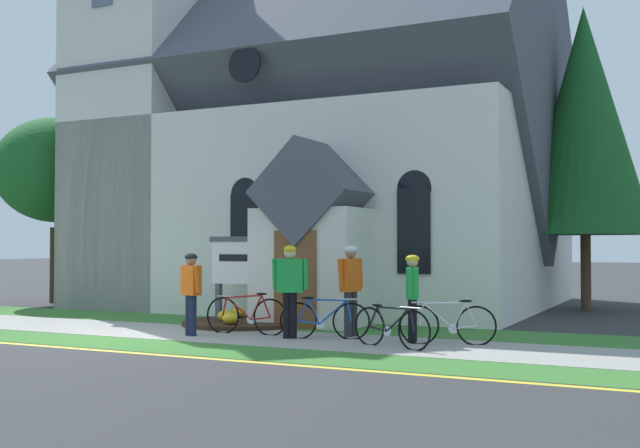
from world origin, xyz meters
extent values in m
plane|color=#333335|center=(0.00, 4.00, 0.00)|extent=(140.00, 140.00, 0.00)
cube|color=#99968E|center=(0.12, 1.42, 0.01)|extent=(32.00, 2.42, 0.01)
cube|color=#38722D|center=(0.12, -0.51, 0.00)|extent=(32.00, 1.45, 0.01)
cube|color=#38722D|center=(0.12, 3.67, 0.00)|extent=(24.00, 2.07, 0.01)
cube|color=yellow|center=(0.12, -1.38, 0.00)|extent=(28.00, 0.16, 0.01)
cube|color=silver|center=(0.12, 10.08, 2.62)|extent=(12.50, 10.75, 5.25)
cube|color=#4C515B|center=(0.12, 10.08, 6.68)|extent=(13.00, 10.95, 10.95)
cube|color=silver|center=(-4.45, 6.39, 5.64)|extent=(3.38, 3.38, 11.29)
cube|color=silver|center=(2.37, 3.90, 1.30)|extent=(2.40, 1.60, 2.60)
cube|color=#4C515B|center=(2.37, 3.90, 2.95)|extent=(2.40, 1.80, 2.40)
cube|color=brown|center=(2.37, 3.08, 1.05)|extent=(1.00, 0.06, 2.10)
cube|color=black|center=(0.12, 4.67, 2.10)|extent=(0.76, 0.06, 1.90)
cone|color=black|center=(0.12, 4.67, 3.05)|extent=(0.80, 0.06, 0.80)
cube|color=black|center=(4.49, 4.67, 2.10)|extent=(0.76, 0.06, 1.90)
cone|color=black|center=(4.49, 4.67, 3.05)|extent=(0.80, 0.06, 0.80)
cylinder|color=black|center=(0.12, 4.67, 6.25)|extent=(0.90, 0.06, 0.90)
cube|color=#474C56|center=(0.09, 3.59, 0.45)|extent=(0.12, 0.12, 0.89)
cube|color=#474C56|center=(1.86, 3.51, 0.45)|extent=(0.12, 0.12, 0.89)
cube|color=white|center=(0.98, 3.55, 1.38)|extent=(2.10, 0.17, 0.97)
cube|color=#474C56|center=(0.98, 3.55, 1.92)|extent=(2.23, 0.22, 0.12)
cube|color=black|center=(0.97, 3.51, 1.50)|extent=(1.68, 0.08, 0.16)
cylinder|color=#382319|center=(0.98, 3.18, 0.05)|extent=(2.63, 2.63, 0.10)
ellipsoid|color=#CC338C|center=(1.65, 3.38, 0.22)|extent=(0.36, 0.36, 0.24)
ellipsoid|color=orange|center=(1.24, 3.95, 0.22)|extent=(0.36, 0.36, 0.24)
ellipsoid|color=gold|center=(0.49, 3.79, 0.22)|extent=(0.36, 0.36, 0.24)
ellipsoid|color=gold|center=(0.69, 2.96, 0.22)|extent=(0.36, 0.36, 0.24)
ellipsoid|color=gold|center=(1.16, 2.43, 0.22)|extent=(0.36, 0.36, 0.24)
torus|color=black|center=(6.55, 2.06, 0.34)|extent=(0.70, 0.26, 0.72)
torus|color=black|center=(5.59, 1.75, 0.34)|extent=(0.70, 0.26, 0.72)
cylinder|color=#B7B7BC|center=(5.92, 1.85, 0.51)|extent=(0.53, 0.21, 0.47)
cylinder|color=#B7B7BC|center=(6.02, 1.89, 0.74)|extent=(0.72, 0.27, 0.06)
cylinder|color=#B7B7BC|center=(6.27, 1.97, 0.52)|extent=(0.25, 0.11, 0.48)
cylinder|color=#B7B7BC|center=(6.36, 2.00, 0.32)|extent=(0.40, 0.16, 0.09)
cylinder|color=#B7B7BC|center=(6.47, 2.03, 0.55)|extent=(0.22, 0.10, 0.43)
cylinder|color=#B7B7BC|center=(5.63, 1.76, 0.54)|extent=(0.12, 0.07, 0.40)
ellipsoid|color=black|center=(6.38, 2.01, 0.79)|extent=(0.25, 0.15, 0.05)
cylinder|color=silver|center=(5.67, 1.77, 0.75)|extent=(0.43, 0.16, 0.03)
cylinder|color=silver|center=(6.17, 1.94, 0.29)|extent=(0.18, 0.08, 0.18)
torus|color=black|center=(3.26, 1.52, 0.34)|extent=(0.69, 0.28, 0.72)
torus|color=black|center=(4.21, 1.86, 0.34)|extent=(0.69, 0.28, 0.72)
cylinder|color=#194CA5|center=(3.89, 1.74, 0.51)|extent=(0.53, 0.22, 0.48)
cylinder|color=#194CA5|center=(3.78, 1.70, 0.74)|extent=(0.71, 0.29, 0.05)
cylinder|color=#194CA5|center=(3.54, 1.61, 0.52)|extent=(0.25, 0.12, 0.48)
cylinder|color=#194CA5|center=(3.45, 1.58, 0.32)|extent=(0.40, 0.17, 0.09)
cylinder|color=#194CA5|center=(3.35, 1.55, 0.55)|extent=(0.21, 0.11, 0.42)
cylinder|color=#194CA5|center=(4.17, 1.84, 0.54)|extent=(0.12, 0.07, 0.41)
ellipsoid|color=black|center=(3.43, 1.58, 0.78)|extent=(0.25, 0.16, 0.05)
cylinder|color=silver|center=(4.13, 1.83, 0.76)|extent=(0.42, 0.18, 0.03)
cylinder|color=silver|center=(3.64, 1.65, 0.29)|extent=(0.18, 0.08, 0.18)
torus|color=black|center=(4.84, 1.24, 0.33)|extent=(0.68, 0.26, 0.70)
torus|color=black|center=(5.78, 0.91, 0.33)|extent=(0.68, 0.26, 0.70)
cylinder|color=black|center=(5.46, 1.02, 0.49)|extent=(0.53, 0.21, 0.45)
cylinder|color=black|center=(5.36, 1.05, 0.70)|extent=(0.71, 0.28, 0.05)
cylinder|color=black|center=(5.11, 1.14, 0.49)|extent=(0.25, 0.12, 0.42)
cylinder|color=black|center=(5.03, 1.17, 0.31)|extent=(0.39, 0.17, 0.09)
cylinder|color=black|center=(4.92, 1.21, 0.51)|extent=(0.21, 0.10, 0.37)
cylinder|color=black|center=(5.75, 0.92, 0.52)|extent=(0.12, 0.07, 0.37)
ellipsoid|color=black|center=(5.01, 1.18, 0.72)|extent=(0.25, 0.15, 0.05)
cylinder|color=silver|center=(5.71, 0.93, 0.72)|extent=(0.42, 0.17, 0.03)
cylinder|color=silver|center=(5.22, 1.10, 0.28)|extent=(0.18, 0.08, 0.18)
torus|color=black|center=(2.51, 1.75, 0.36)|extent=(0.75, 0.07, 0.75)
torus|color=black|center=(1.44, 1.70, 0.36)|extent=(0.75, 0.07, 0.75)
cylinder|color=#A51E19|center=(1.81, 1.71, 0.52)|extent=(0.58, 0.07, 0.45)
cylinder|color=#A51E19|center=(1.92, 1.72, 0.76)|extent=(0.80, 0.08, 0.10)
cylinder|color=#A51E19|center=(2.20, 1.73, 0.55)|extent=(0.27, 0.05, 0.50)
cylinder|color=#A51E19|center=(2.30, 1.74, 0.33)|extent=(0.44, 0.06, 0.09)
cylinder|color=#A51E19|center=(2.42, 1.75, 0.57)|extent=(0.23, 0.05, 0.45)
cylinder|color=#A51E19|center=(1.48, 1.70, 0.54)|extent=(0.12, 0.04, 0.38)
ellipsoid|color=black|center=(2.32, 1.74, 0.82)|extent=(0.24, 0.09, 0.05)
cylinder|color=silver|center=(1.53, 1.70, 0.75)|extent=(0.44, 0.05, 0.03)
cylinder|color=silver|center=(2.09, 1.73, 0.30)|extent=(0.18, 0.03, 0.18)
cylinder|color=#2D2D33|center=(4.05, 2.34, 0.44)|extent=(0.15, 0.15, 0.88)
cylinder|color=#2D2D33|center=(4.02, 2.13, 0.44)|extent=(0.15, 0.15, 0.88)
cube|color=#E55914|center=(4.04, 2.23, 1.20)|extent=(0.27, 0.52, 0.64)
sphere|color=#936B51|center=(4.04, 2.23, 1.64)|extent=(0.23, 0.23, 0.23)
ellipsoid|color=silver|center=(4.04, 2.23, 1.70)|extent=(0.31, 0.28, 0.16)
cylinder|color=#E55914|center=(4.12, 2.52, 1.23)|extent=(0.09, 0.14, 0.58)
cylinder|color=#E55914|center=(3.95, 1.95, 1.23)|extent=(0.09, 0.18, 0.59)
cylinder|color=black|center=(3.16, 1.48, 0.44)|extent=(0.15, 0.15, 0.88)
cylinder|color=black|center=(3.05, 1.44, 0.44)|extent=(0.15, 0.15, 0.88)
cube|color=green|center=(3.11, 1.46, 1.20)|extent=(0.53, 0.37, 0.64)
sphere|color=beige|center=(3.11, 1.46, 1.64)|extent=(0.23, 0.23, 0.23)
ellipsoid|color=gold|center=(3.11, 1.46, 1.70)|extent=(0.33, 0.35, 0.16)
cylinder|color=green|center=(3.40, 1.54, 1.24)|extent=(0.09, 0.11, 0.58)
cylinder|color=green|center=(2.82, 1.38, 1.24)|extent=(0.09, 0.13, 0.58)
cylinder|color=#191E38|center=(1.21, 0.97, 0.40)|extent=(0.15, 0.15, 0.80)
cylinder|color=#191E38|center=(1.10, 1.02, 0.40)|extent=(0.15, 0.15, 0.80)
cube|color=#E55914|center=(1.16, 0.99, 1.10)|extent=(0.49, 0.35, 0.59)
sphere|color=#936B51|center=(1.16, 0.99, 1.49)|extent=(0.21, 0.21, 0.21)
ellipsoid|color=black|center=(1.16, 0.99, 1.55)|extent=(0.30, 0.32, 0.15)
cylinder|color=#E55914|center=(1.40, 0.85, 1.13)|extent=(0.09, 0.17, 0.53)
cylinder|color=#E55914|center=(0.92, 1.13, 1.13)|extent=(0.09, 0.20, 0.53)
cylinder|color=black|center=(5.36, 2.08, 0.40)|extent=(0.15, 0.15, 0.79)
cylinder|color=black|center=(5.42, 1.85, 0.40)|extent=(0.15, 0.15, 0.79)
cube|color=green|center=(5.39, 1.96, 1.08)|extent=(0.31, 0.48, 0.58)
sphere|color=tan|center=(5.39, 1.96, 1.48)|extent=(0.21, 0.21, 0.21)
ellipsoid|color=gold|center=(5.39, 1.96, 1.53)|extent=(0.30, 0.28, 0.14)
cylinder|color=green|center=(5.36, 2.24, 1.11)|extent=(0.09, 0.23, 0.53)
cylinder|color=green|center=(5.42, 1.69, 1.11)|extent=(0.09, 0.15, 0.53)
cylinder|color=#4C3823|center=(7.38, 10.70, 1.04)|extent=(0.28, 0.28, 2.08)
cone|color=#195623|center=(7.38, 10.70, 5.24)|extent=(3.54, 3.54, 6.32)
cylinder|color=#3D2D1E|center=(-7.79, 6.39, 1.17)|extent=(0.29, 0.29, 2.34)
ellipsoid|color=#195623|center=(-7.79, 6.39, 4.12)|extent=(3.72, 3.72, 3.25)
camera|label=1|loc=(10.06, -11.57, 1.78)|focal=43.40mm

